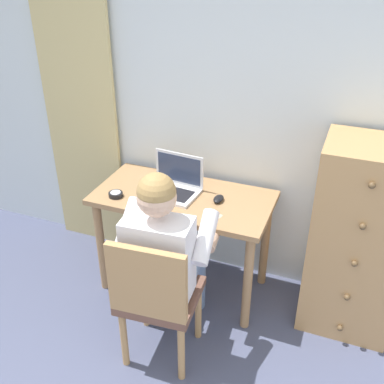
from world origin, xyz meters
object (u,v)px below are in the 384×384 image
at_px(dresser, 357,240).
at_px(laptop, 174,184).
at_px(desk_clock, 116,194).
at_px(desk, 183,211).
at_px(computer_mouse, 219,199).
at_px(chair, 156,295).
at_px(person_seated, 167,249).

bearing_deg(dresser, laptop, -177.67).
bearing_deg(desk_clock, laptop, 31.47).
relative_size(desk, computer_mouse, 11.36).
distance_m(computer_mouse, desk_clock, 0.65).
bearing_deg(computer_mouse, desk, -175.40).
xyz_separation_m(chair, person_seated, (-0.01, 0.18, 0.18)).
distance_m(dresser, laptop, 1.17).
distance_m(dresser, chair, 1.23).
xyz_separation_m(laptop, computer_mouse, (0.31, -0.01, -0.04)).
height_order(laptop, desk_clock, laptop).
xyz_separation_m(dresser, desk_clock, (-1.47, -0.24, 0.13)).
distance_m(desk, person_seated, 0.49).
relative_size(laptop, desk_clock, 4.00).
distance_m(chair, person_seated, 0.26).
bearing_deg(laptop, desk_clock, -148.53).
bearing_deg(computer_mouse, dresser, 4.73).
bearing_deg(dresser, desk_clock, -170.70).
bearing_deg(person_seated, desk, 101.36).
height_order(desk, dresser, dresser).
relative_size(dresser, computer_mouse, 12.28).
xyz_separation_m(desk, computer_mouse, (0.23, 0.02, 0.14)).
bearing_deg(dresser, chair, -142.82).
distance_m(desk, desk_clock, 0.45).
bearing_deg(laptop, chair, -74.89).
distance_m(desk, computer_mouse, 0.27).
height_order(chair, desk_clock, chair).
xyz_separation_m(chair, laptop, (-0.19, 0.69, 0.29)).
relative_size(dresser, laptop, 3.41).
xyz_separation_m(person_seated, computer_mouse, (0.14, 0.49, 0.08)).
bearing_deg(desk, person_seated, -78.64).
distance_m(person_seated, desk_clock, 0.59).
relative_size(desk, chair, 1.30).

